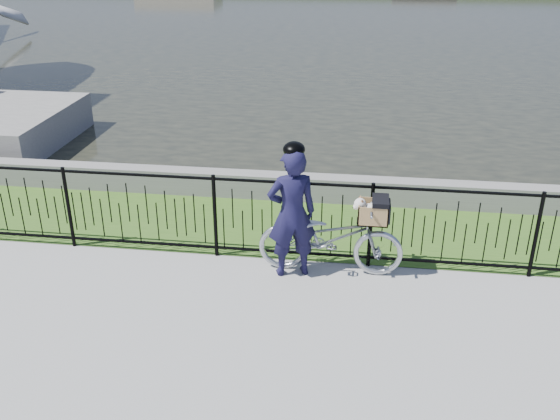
# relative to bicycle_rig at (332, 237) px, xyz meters

# --- Properties ---
(ground) EXTENTS (120.00, 120.00, 0.00)m
(ground) POSITION_rel_bicycle_rig_xyz_m (-0.52, -1.40, -0.49)
(ground) COLOR gray
(ground) RESTS_ON ground
(grass_strip) EXTENTS (60.00, 2.00, 0.01)m
(grass_strip) POSITION_rel_bicycle_rig_xyz_m (-0.52, 1.20, -0.48)
(grass_strip) COLOR #395E1D
(grass_strip) RESTS_ON ground
(quay_wall) EXTENTS (60.00, 0.30, 0.40)m
(quay_wall) POSITION_rel_bicycle_rig_xyz_m (-0.52, 2.20, -0.29)
(quay_wall) COLOR slate
(quay_wall) RESTS_ON ground
(fence) EXTENTS (14.00, 0.06, 1.15)m
(fence) POSITION_rel_bicycle_rig_xyz_m (-0.52, 0.20, 0.09)
(fence) COLOR black
(fence) RESTS_ON ground
(bicycle_rig) EXTENTS (1.80, 0.63, 1.06)m
(bicycle_rig) POSITION_rel_bicycle_rig_xyz_m (0.00, 0.00, 0.00)
(bicycle_rig) COLOR #A9ADB5
(bicycle_rig) RESTS_ON ground
(cyclist) EXTENTS (0.70, 0.57, 1.73)m
(cyclist) POSITION_rel_bicycle_rig_xyz_m (-0.49, -0.12, 0.37)
(cyclist) COLOR black
(cyclist) RESTS_ON ground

